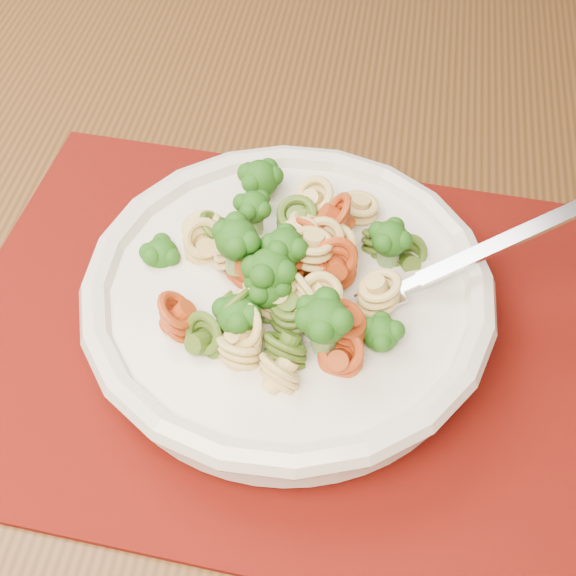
# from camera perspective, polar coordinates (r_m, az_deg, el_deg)

# --- Properties ---
(dining_table) EXTENTS (1.51, 1.08, 0.78)m
(dining_table) POSITION_cam_1_polar(r_m,az_deg,el_deg) (0.67, -5.14, -4.49)
(dining_table) COLOR brown
(dining_table) RESTS_ON ground
(placemat) EXTENTS (0.45, 0.37, 0.00)m
(placemat) POSITION_cam_1_polar(r_m,az_deg,el_deg) (0.55, -0.99, -3.09)
(placemat) COLOR #661304
(placemat) RESTS_ON dining_table
(pasta_bowl) EXTENTS (0.27, 0.27, 0.05)m
(pasta_bowl) POSITION_cam_1_polar(r_m,az_deg,el_deg) (0.53, -0.00, -0.65)
(pasta_bowl) COLOR silver
(pasta_bowl) RESTS_ON placemat
(pasta_broccoli_heap) EXTENTS (0.23, 0.23, 0.06)m
(pasta_broccoli_heap) POSITION_cam_1_polar(r_m,az_deg,el_deg) (0.52, -0.00, 0.42)
(pasta_broccoli_heap) COLOR #D4B968
(pasta_broccoli_heap) RESTS_ON pasta_bowl
(fork) EXTENTS (0.17, 0.12, 0.08)m
(fork) POSITION_cam_1_polar(r_m,az_deg,el_deg) (0.51, 6.76, -0.60)
(fork) COLOR silver
(fork) RESTS_ON pasta_bowl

